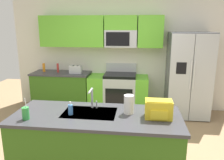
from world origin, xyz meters
The scene contains 14 objects.
ground_plane centered at (0.00, 0.00, 0.00)m, with size 9.00×9.00×0.00m, color #997A56.
kitchen_wall_unit centered at (-0.14, 2.08, 1.47)m, with size 5.20×0.43×2.60m.
back_counter centered at (-1.39, 1.80, 0.45)m, with size 1.36×0.63×0.90m.
range_oven centered at (-0.02, 1.80, 0.44)m, with size 1.36×0.61×1.10m.
refrigerator centered at (1.52, 1.73, 0.93)m, with size 0.90×0.76×1.85m.
island_counter centered at (-0.07, -0.61, 0.45)m, with size 2.12×0.87×0.90m.
toaster centered at (-1.01, 1.75, 0.99)m, with size 0.28×0.16×0.18m.
pepper_mill centered at (-1.46, 1.80, 1.01)m, with size 0.05×0.05×0.21m, color #B2332D.
bottle_orange centered at (-1.82, 1.84, 1.00)m, with size 0.06×0.06×0.20m, color orange.
sink_faucet centered at (-0.16, -0.42, 1.07)m, with size 0.08×0.21×0.28m.
drink_cup_green centered at (-0.88, -0.86, 0.98)m, with size 0.08×0.08×0.27m.
soap_dispenser centered at (-0.39, -0.65, 0.97)m, with size 0.06×0.06×0.17m.
paper_towel_roll centered at (0.33, -0.52, 1.02)m, with size 0.12×0.12×0.24m, color white.
backpack centered at (0.69, -0.63, 1.02)m, with size 0.32×0.22×0.23m.
Camera 1 is at (0.45, -3.19, 2.00)m, focal length 35.86 mm.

